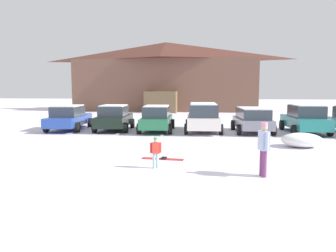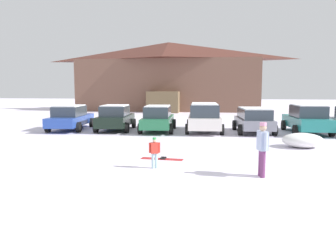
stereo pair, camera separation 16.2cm
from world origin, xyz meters
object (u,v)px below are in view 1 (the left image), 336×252
(parked_white_suv, at_px, (203,116))
(parked_grey_wagon, at_px, (252,119))
(pair_of_skis, at_px, (163,159))
(plowed_snow_pile, at_px, (302,140))
(parked_blue_hatchback, at_px, (69,117))
(parked_black_sedan, at_px, (114,118))
(parked_teal_hatchback, at_px, (305,119))
(parked_green_coupe, at_px, (157,118))
(skier_adult_in_blue_parka, at_px, (264,146))
(skier_child_in_red_jacket, at_px, (156,151))
(ski_lodge, at_px, (166,76))

(parked_white_suv, height_order, parked_grey_wagon, parked_white_suv)
(pair_of_skis, xyz_separation_m, plowed_snow_pile, (6.01, 3.37, 0.31))
(parked_blue_hatchback, distance_m, parked_black_sedan, 3.05)
(parked_white_suv, height_order, parked_teal_hatchback, parked_white_suv)
(parked_grey_wagon, height_order, parked_teal_hatchback, parked_teal_hatchback)
(parked_black_sedan, distance_m, pair_of_skis, 9.46)
(parked_teal_hatchback, relative_size, pair_of_skis, 2.79)
(parked_green_coupe, relative_size, parked_grey_wagon, 1.14)
(parked_white_suv, height_order, skier_adult_in_blue_parka, parked_white_suv)
(parked_teal_hatchback, xyz_separation_m, skier_adult_in_blue_parka, (-4.21, -10.57, 0.07))
(skier_child_in_red_jacket, bearing_deg, plowed_snow_pile, 38.49)
(ski_lodge, distance_m, plowed_snow_pile, 27.76)
(ski_lodge, xyz_separation_m, pair_of_skis, (3.50, -29.14, -4.27))
(parked_green_coupe, height_order, parked_teal_hatchback, parked_teal_hatchback)
(parked_black_sedan, relative_size, parked_green_coupe, 0.92)
(parked_green_coupe, xyz_separation_m, skier_adult_in_blue_parka, (4.87, -10.35, 0.12))
(parked_grey_wagon, relative_size, parked_teal_hatchback, 0.91)
(parked_white_suv, distance_m, parked_grey_wagon, 3.02)
(parked_green_coupe, xyz_separation_m, plowed_snow_pile, (7.51, -4.91, -0.50))
(pair_of_skis, bearing_deg, skier_child_in_red_jacket, -91.89)
(ski_lodge, relative_size, pair_of_skis, 13.79)
(skier_adult_in_blue_parka, relative_size, plowed_snow_pile, 0.91)
(parked_black_sedan, relative_size, skier_child_in_red_jacket, 4.18)
(plowed_snow_pile, bearing_deg, parked_black_sedan, 154.04)
(parked_white_suv, xyz_separation_m, plowed_snow_pile, (4.59, -5.05, -0.63))
(parked_teal_hatchback, relative_size, skier_child_in_red_jacket, 4.37)
(parked_blue_hatchback, relative_size, plowed_snow_pile, 2.69)
(ski_lodge, relative_size, parked_teal_hatchback, 4.94)
(ski_lodge, height_order, parked_white_suv, ski_lodge)
(parked_green_coupe, distance_m, skier_adult_in_blue_parka, 11.44)
(ski_lodge, bearing_deg, parked_black_sedan, -92.22)
(parked_white_suv, relative_size, pair_of_skis, 2.91)
(parked_black_sedan, xyz_separation_m, pair_of_skis, (4.30, -8.39, -0.81))
(parked_black_sedan, height_order, parked_white_suv, parked_white_suv)
(parked_white_suv, xyz_separation_m, parked_teal_hatchback, (6.17, 0.08, -0.09))
(parked_grey_wagon, distance_m, skier_child_in_red_jacket, 10.73)
(parked_white_suv, bearing_deg, parked_blue_hatchback, -179.46)
(parked_green_coupe, distance_m, parked_teal_hatchback, 9.09)
(parked_grey_wagon, distance_m, parked_teal_hatchback, 3.16)
(parked_teal_hatchback, distance_m, pair_of_skis, 11.42)
(skier_adult_in_blue_parka, relative_size, pair_of_skis, 1.02)
(parked_blue_hatchback, distance_m, parked_white_suv, 8.77)
(pair_of_skis, distance_m, plowed_snow_pile, 6.89)
(parked_teal_hatchback, height_order, plowed_snow_pile, parked_teal_hatchback)
(skier_child_in_red_jacket, distance_m, pair_of_skis, 1.56)
(parked_black_sedan, distance_m, parked_grey_wagon, 8.73)
(parked_grey_wagon, relative_size, plowed_snow_pile, 2.27)
(parked_grey_wagon, bearing_deg, pair_of_skis, -118.08)
(parked_black_sedan, height_order, parked_grey_wagon, parked_black_sedan)
(parked_white_suv, relative_size, parked_grey_wagon, 1.15)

